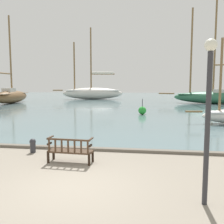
% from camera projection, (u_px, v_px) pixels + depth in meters
% --- Properties ---
extents(ground_plane, '(160.00, 160.00, 0.00)m').
position_uv_depth(ground_plane, '(72.00, 186.00, 6.91)').
color(ground_plane, gray).
extents(harbor_water, '(100.00, 80.00, 0.08)m').
position_uv_depth(harbor_water, '(138.00, 99.00, 50.18)').
color(harbor_water, slate).
rests_on(harbor_water, ground).
extents(quay_edge_kerb, '(40.00, 0.30, 0.12)m').
position_uv_depth(quay_edge_kerb, '(99.00, 149.00, 10.69)').
color(quay_edge_kerb, '#675F54').
rests_on(quay_edge_kerb, ground).
extents(park_bench, '(1.63, 0.61, 0.92)m').
position_uv_depth(park_bench, '(70.00, 150.00, 8.94)').
color(park_bench, black).
rests_on(park_bench, ground).
extents(sailboat_mid_port, '(13.98, 6.05, 17.27)m').
position_uv_depth(sailboat_mid_port, '(215.00, 96.00, 36.18)').
color(sailboat_mid_port, '#2D6647').
rests_on(sailboat_mid_port, harbor_water).
extents(sailboat_far_starboard, '(13.48, 4.82, 13.52)m').
position_uv_depth(sailboat_far_starboard, '(93.00, 92.00, 48.29)').
color(sailboat_far_starboard, silver).
rests_on(sailboat_far_starboard, harbor_water).
extents(sailboat_distant_harbor, '(3.15, 9.62, 12.91)m').
position_uv_depth(sailboat_distant_harbor, '(11.00, 96.00, 37.62)').
color(sailboat_distant_harbor, brown).
rests_on(sailboat_distant_harbor, harbor_water).
extents(mooring_bollard, '(0.26, 0.26, 0.59)m').
position_uv_depth(mooring_bollard, '(33.00, 145.00, 10.34)').
color(mooring_bollard, '#2D2D33').
rests_on(mooring_bollard, ground).
extents(lamp_post, '(0.28, 0.28, 3.81)m').
position_uv_depth(lamp_post, '(208.00, 105.00, 5.63)').
color(lamp_post, '#2D2D33').
rests_on(lamp_post, ground).
extents(channel_buoy, '(0.73, 0.73, 1.43)m').
position_uv_depth(channel_buoy, '(142.00, 110.00, 23.17)').
color(channel_buoy, green).
rests_on(channel_buoy, harbor_water).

